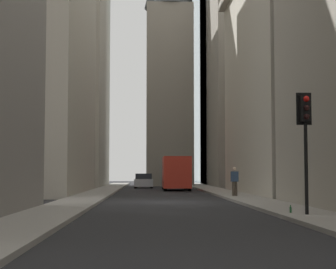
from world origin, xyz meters
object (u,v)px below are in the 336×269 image
object	(u,v)px
delivery_truck	(176,173)
pedestrian	(235,180)
discarded_bottle	(291,210)
sedan_silver	(144,181)
traffic_light_foreground	(305,124)

from	to	relation	value
delivery_truck	pedestrian	world-z (taller)	delivery_truck
delivery_truck	discarded_bottle	bearing A→B (deg)	-174.89
sedan_silver	traffic_light_foreground	world-z (taller)	traffic_light_foreground
delivery_truck	sedan_silver	distance (m)	7.47
delivery_truck	discarded_bottle	xyz separation A→B (m)	(-28.20, -2.52, -1.21)
pedestrian	discarded_bottle	xyz separation A→B (m)	(-13.78, 0.25, -0.82)
sedan_silver	delivery_truck	bearing A→B (deg)	-157.86
pedestrian	discarded_bottle	size ratio (longest dim) A/B	6.34
traffic_light_foreground	pedestrian	size ratio (longest dim) A/B	2.40
traffic_light_foreground	discarded_bottle	size ratio (longest dim) A/B	15.21
traffic_light_foreground	pedestrian	xyz separation A→B (m)	(14.56, 0.10, -2.09)
sedan_silver	traffic_light_foreground	size ratio (longest dim) A/B	1.05
traffic_light_foreground	pedestrian	distance (m)	14.71
traffic_light_foreground	discarded_bottle	xyz separation A→B (m)	(0.78, 0.35, -2.91)
delivery_truck	pedestrian	distance (m)	14.69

